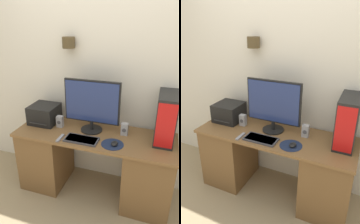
% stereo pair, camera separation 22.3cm
% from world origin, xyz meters
% --- Properties ---
extents(ground_plane, '(12.00, 12.00, 0.00)m').
position_xyz_m(ground_plane, '(0.00, 0.00, 0.00)').
color(ground_plane, '#9E8966').
extents(wall_back, '(6.40, 0.19, 2.70)m').
position_xyz_m(wall_back, '(-0.00, 0.66, 1.35)').
color(wall_back, silver).
rests_on(wall_back, ground_plane).
extents(desk, '(1.69, 0.60, 0.76)m').
position_xyz_m(desk, '(0.00, 0.30, 0.39)').
color(desk, brown).
rests_on(desk, ground_plane).
extents(monitor, '(0.60, 0.23, 0.56)m').
position_xyz_m(monitor, '(-0.05, 0.37, 1.06)').
color(monitor, black).
rests_on(monitor, desk).
extents(keyboard, '(0.34, 0.17, 0.02)m').
position_xyz_m(keyboard, '(-0.08, 0.13, 0.77)').
color(keyboard, '#3D3D42').
rests_on(keyboard, desk).
extents(mousepad, '(0.22, 0.22, 0.00)m').
position_xyz_m(mousepad, '(0.23, 0.15, 0.76)').
color(mousepad, '#19233D').
rests_on(mousepad, desk).
extents(mouse, '(0.06, 0.09, 0.03)m').
position_xyz_m(mouse, '(0.25, 0.15, 0.78)').
color(mouse, black).
rests_on(mouse, mousepad).
extents(computer_tower, '(0.18, 0.44, 0.48)m').
position_xyz_m(computer_tower, '(0.69, 0.43, 1.00)').
color(computer_tower, black).
rests_on(computer_tower, desk).
extents(printer, '(0.31, 0.31, 0.21)m').
position_xyz_m(printer, '(-0.64, 0.39, 0.86)').
color(printer, black).
rests_on(printer, desk).
extents(speaker_left, '(0.07, 0.06, 0.13)m').
position_xyz_m(speaker_left, '(-0.41, 0.34, 0.82)').
color(speaker_left, '#99999E').
rests_on(speaker_left, desk).
extents(speaker_right, '(0.07, 0.06, 0.13)m').
position_xyz_m(speaker_right, '(0.31, 0.39, 0.82)').
color(speaker_right, '#99999E').
rests_on(speaker_right, desk).
extents(remote_control, '(0.03, 0.15, 0.02)m').
position_xyz_m(remote_control, '(-0.30, 0.09, 0.77)').
color(remote_control, gray).
rests_on(remote_control, desk).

